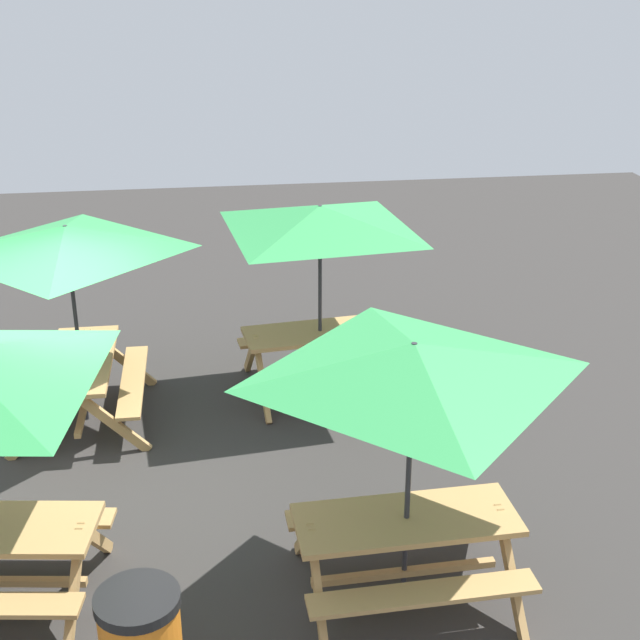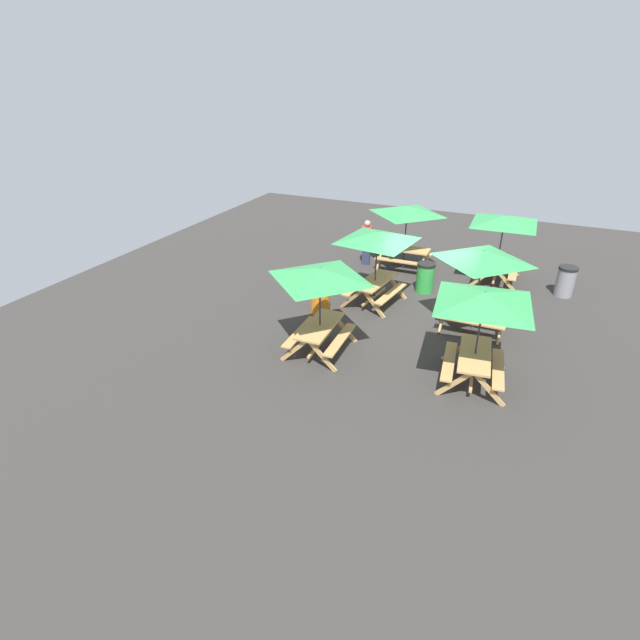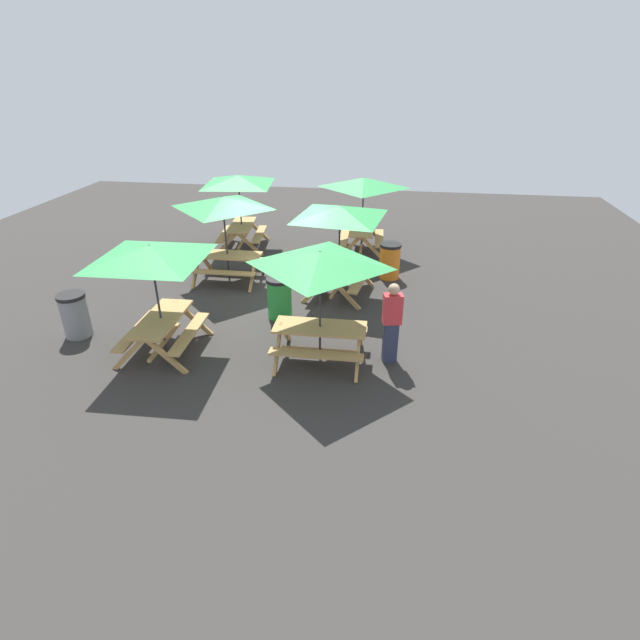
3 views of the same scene
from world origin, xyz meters
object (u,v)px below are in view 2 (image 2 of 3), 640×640
object	(u,v)px
picnic_table_4	(482,262)
trash_bin_gray	(565,281)
picnic_table_0	(407,215)
person_standing	(367,241)
picnic_table_3	(504,225)
trash_bin_orange	(320,297)
picnic_table_1	(483,305)
picnic_table_2	(320,280)
picnic_table_5	(377,242)
trash_bin_green	(425,277)

from	to	relation	value
picnic_table_4	trash_bin_gray	xyz separation A→B (m)	(3.48, -2.31, -1.49)
picnic_table_0	person_standing	distance (m)	1.77
picnic_table_3	trash_bin_orange	xyz separation A→B (m)	(-4.69, 4.48, -1.49)
picnic_table_1	picnic_table_2	bearing A→B (deg)	86.23
picnic_table_1	trash_bin_gray	world-z (taller)	picnic_table_1
picnic_table_5	trash_bin_orange	size ratio (longest dim) A/B	2.86
picnic_table_2	trash_bin_gray	distance (m)	8.71
trash_bin_green	picnic_table_3	bearing A→B (deg)	-47.00
picnic_table_2	picnic_table_3	size ratio (longest dim) A/B	0.83
picnic_table_4	trash_bin_green	distance (m)	3.09
picnic_table_4	person_standing	distance (m)	5.79
picnic_table_2	picnic_table_5	size ratio (longest dim) A/B	0.83
trash_bin_green	trash_bin_gray	xyz separation A→B (m)	(1.51, -4.17, 0.00)
picnic_table_5	picnic_table_1	bearing A→B (deg)	-124.33
trash_bin_orange	trash_bin_gray	world-z (taller)	same
picnic_table_3	trash_bin_gray	bearing A→B (deg)	-101.11
picnic_table_1	trash_bin_gray	bearing A→B (deg)	-23.38
picnic_table_5	trash_bin_gray	bearing A→B (deg)	-52.33
picnic_table_0	picnic_table_4	bearing A→B (deg)	129.22
picnic_table_1	person_standing	xyz separation A→B (m)	(6.30, 4.85, -1.10)
picnic_table_5	person_standing	size ratio (longest dim) A/B	1.68
picnic_table_4	trash_bin_gray	bearing A→B (deg)	-123.39
picnic_table_2	trash_bin_orange	xyz separation A→B (m)	(2.07, 0.92, -1.49)
person_standing	picnic_table_0	bearing A→B (deg)	-3.95
picnic_table_5	trash_bin_green	distance (m)	2.46
picnic_table_4	trash_bin_green	world-z (taller)	picnic_table_4
picnic_table_1	picnic_table_4	distance (m)	2.78
trash_bin_green	trash_bin_orange	distance (m)	3.75
picnic_table_3	trash_bin_gray	world-z (taller)	picnic_table_3
picnic_table_2	person_standing	distance (m)	6.65
picnic_table_0	picnic_table_5	size ratio (longest dim) A/B	0.83
picnic_table_3	trash_bin_green	world-z (taller)	picnic_table_3
picnic_table_2	picnic_table_1	bearing A→B (deg)	-89.38
picnic_table_0	picnic_table_1	size ratio (longest dim) A/B	0.83
picnic_table_0	picnic_table_1	xyz separation A→B (m)	(-6.47, -3.47, 0.00)
picnic_table_0	person_standing	world-z (taller)	picnic_table_0
picnic_table_3	trash_bin_orange	distance (m)	6.66
picnic_table_4	picnic_table_5	xyz separation A→B (m)	(0.44, 3.07, 0.00)
picnic_table_1	picnic_table_2	world-z (taller)	same
picnic_table_3	picnic_table_4	world-z (taller)	same
picnic_table_1	trash_bin_orange	world-z (taller)	picnic_table_1
picnic_table_1	picnic_table_0	bearing A→B (deg)	21.82
picnic_table_4	picnic_table_2	bearing A→B (deg)	40.79
picnic_table_4	trash_bin_green	size ratio (longest dim) A/B	2.38
trash_bin_gray	picnic_table_3	bearing A→B (deg)	80.52
picnic_table_1	picnic_table_4	world-z (taller)	same
picnic_table_0	trash_bin_gray	bearing A→B (deg)	177.13
picnic_table_0	picnic_table_1	distance (m)	7.35
trash_bin_gray	person_standing	distance (m)	6.76
picnic_table_5	trash_bin_gray	distance (m)	6.36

